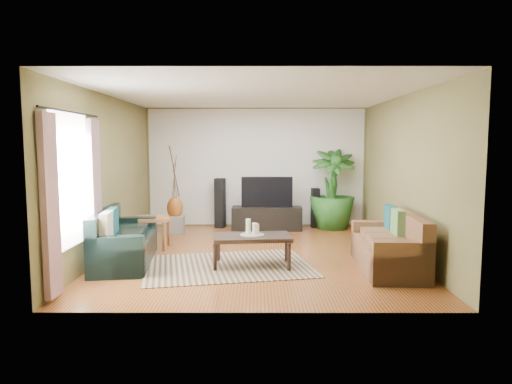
{
  "coord_description": "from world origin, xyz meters",
  "views": [
    {
      "loc": [
        0.02,
        -7.68,
        1.88
      ],
      "look_at": [
        0.0,
        0.2,
        1.05
      ],
      "focal_mm": 32.0,
      "sensor_mm": 36.0,
      "label": 1
    }
  ],
  "objects_px": {
    "speaker_right": "(315,208)",
    "side_table": "(154,232)",
    "television": "(267,192)",
    "tv_stand": "(267,218)",
    "coffee_table": "(252,251)",
    "sofa_left": "(125,237)",
    "vase": "(175,208)",
    "speaker_left": "(220,203)",
    "sofa_right": "(388,242)",
    "pedestal": "(175,224)",
    "potted_plant": "(332,189)"
  },
  "relations": [
    {
      "from": "speaker_left",
      "to": "speaker_right",
      "type": "height_order",
      "value": "speaker_left"
    },
    {
      "from": "pedestal",
      "to": "side_table",
      "type": "bearing_deg",
      "value": -95.27
    },
    {
      "from": "speaker_left",
      "to": "pedestal",
      "type": "bearing_deg",
      "value": -129.18
    },
    {
      "from": "sofa_left",
      "to": "potted_plant",
      "type": "xyz_separation_m",
      "value": [
        3.76,
        3.01,
        0.46
      ]
    },
    {
      "from": "tv_stand",
      "to": "sofa_right",
      "type": "bearing_deg",
      "value": -59.82
    },
    {
      "from": "sofa_left",
      "to": "pedestal",
      "type": "relative_size",
      "value": 5.08
    },
    {
      "from": "sofa_left",
      "to": "speaker_left",
      "type": "height_order",
      "value": "speaker_left"
    },
    {
      "from": "speaker_right",
      "to": "sofa_left",
      "type": "bearing_deg",
      "value": -148.08
    },
    {
      "from": "sofa_right",
      "to": "vase",
      "type": "xyz_separation_m",
      "value": [
        -3.7,
        2.83,
        0.11
      ]
    },
    {
      "from": "tv_stand",
      "to": "television",
      "type": "height_order",
      "value": "television"
    },
    {
      "from": "tv_stand",
      "to": "speaker_left",
      "type": "distance_m",
      "value": 1.13
    },
    {
      "from": "sofa_left",
      "to": "coffee_table",
      "type": "height_order",
      "value": "sofa_left"
    },
    {
      "from": "speaker_right",
      "to": "side_table",
      "type": "bearing_deg",
      "value": -157.47
    },
    {
      "from": "television",
      "to": "side_table",
      "type": "xyz_separation_m",
      "value": [
        -2.09,
        -1.81,
        -0.55
      ]
    },
    {
      "from": "vase",
      "to": "sofa_right",
      "type": "bearing_deg",
      "value": -37.37
    },
    {
      "from": "sofa_right",
      "to": "side_table",
      "type": "bearing_deg",
      "value": -107.66
    },
    {
      "from": "vase",
      "to": "side_table",
      "type": "height_order",
      "value": "vase"
    },
    {
      "from": "speaker_left",
      "to": "speaker_right",
      "type": "relative_size",
      "value": 1.25
    },
    {
      "from": "speaker_left",
      "to": "pedestal",
      "type": "relative_size",
      "value": 3.03
    },
    {
      "from": "coffee_table",
      "to": "speaker_left",
      "type": "xyz_separation_m",
      "value": [
        -0.76,
        3.28,
        0.32
      ]
    },
    {
      "from": "television",
      "to": "speaker_right",
      "type": "distance_m",
      "value": 1.19
    },
    {
      "from": "coffee_table",
      "to": "tv_stand",
      "type": "height_order",
      "value": "tv_stand"
    },
    {
      "from": "sofa_right",
      "to": "speaker_left",
      "type": "xyz_separation_m",
      "value": [
        -2.8,
        3.47,
        0.13
      ]
    },
    {
      "from": "sofa_left",
      "to": "side_table",
      "type": "height_order",
      "value": "sofa_left"
    },
    {
      "from": "sofa_right",
      "to": "coffee_table",
      "type": "height_order",
      "value": "sofa_right"
    },
    {
      "from": "coffee_table",
      "to": "tv_stand",
      "type": "bearing_deg",
      "value": 78.67
    },
    {
      "from": "coffee_table",
      "to": "side_table",
      "type": "bearing_deg",
      "value": 140.09
    },
    {
      "from": "television",
      "to": "sofa_left",
      "type": "bearing_deg",
      "value": -129.0
    },
    {
      "from": "pedestal",
      "to": "vase",
      "type": "bearing_deg",
      "value": 0.0
    },
    {
      "from": "tv_stand",
      "to": "television",
      "type": "xyz_separation_m",
      "value": [
        0.0,
        0.02,
        0.59
      ]
    },
    {
      "from": "coffee_table",
      "to": "television",
      "type": "xyz_separation_m",
      "value": [
        0.29,
        3.03,
        0.6
      ]
    },
    {
      "from": "sofa_right",
      "to": "speaker_right",
      "type": "relative_size",
      "value": 1.99
    },
    {
      "from": "speaker_right",
      "to": "television",
      "type": "bearing_deg",
      "value": -177.25
    },
    {
      "from": "sofa_left",
      "to": "speaker_right",
      "type": "relative_size",
      "value": 2.09
    },
    {
      "from": "sofa_left",
      "to": "vase",
      "type": "bearing_deg",
      "value": -14.88
    },
    {
      "from": "sofa_right",
      "to": "speaker_left",
      "type": "relative_size",
      "value": 1.59
    },
    {
      "from": "speaker_right",
      "to": "potted_plant",
      "type": "bearing_deg",
      "value": -24.64
    },
    {
      "from": "sofa_left",
      "to": "television",
      "type": "distance_m",
      "value": 3.68
    },
    {
      "from": "coffee_table",
      "to": "vase",
      "type": "distance_m",
      "value": 3.14
    },
    {
      "from": "coffee_table",
      "to": "tv_stand",
      "type": "distance_m",
      "value": 3.02
    },
    {
      "from": "pedestal",
      "to": "side_table",
      "type": "height_order",
      "value": "side_table"
    },
    {
      "from": "speaker_right",
      "to": "coffee_table",
      "type": "bearing_deg",
      "value": -123.36
    },
    {
      "from": "speaker_right",
      "to": "pedestal",
      "type": "height_order",
      "value": "speaker_right"
    },
    {
      "from": "side_table",
      "to": "potted_plant",
      "type": "bearing_deg",
      "value": 29.14
    },
    {
      "from": "speaker_left",
      "to": "coffee_table",
      "type": "bearing_deg",
      "value": -61.42
    },
    {
      "from": "pedestal",
      "to": "television",
      "type": "bearing_deg",
      "value": 11.08
    },
    {
      "from": "tv_stand",
      "to": "vase",
      "type": "relative_size",
      "value": 3.24
    },
    {
      "from": "coffee_table",
      "to": "speaker_right",
      "type": "xyz_separation_m",
      "value": [
        1.39,
        3.28,
        0.21
      ]
    },
    {
      "from": "sofa_right",
      "to": "tv_stand",
      "type": "height_order",
      "value": "sofa_right"
    },
    {
      "from": "sofa_left",
      "to": "pedestal",
      "type": "xyz_separation_m",
      "value": [
        0.35,
        2.46,
        -0.24
      ]
    }
  ]
}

